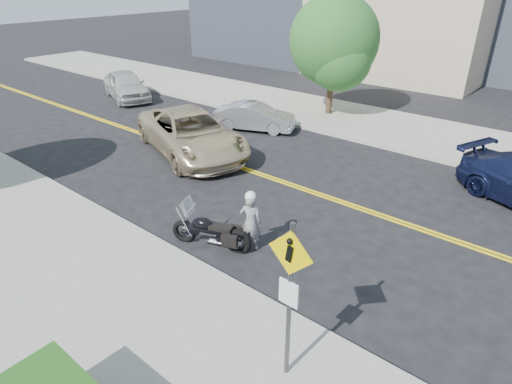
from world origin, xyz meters
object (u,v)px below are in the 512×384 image
object	(u,v)px
motorcyclist	(251,221)
parked_car_white	(126,85)
motorcycle	(211,225)
pedestrian_sign	(289,289)
suv	(191,133)
parked_car_silver	(255,117)

from	to	relation	value
motorcyclist	parked_car_white	size ratio (longest dim) A/B	0.37
motorcyclist	motorcycle	size ratio (longest dim) A/B	0.78
pedestrian_sign	motorcycle	world-z (taller)	pedestrian_sign
pedestrian_sign	motorcycle	bearing A→B (deg)	151.66
suv	parked_car_silver	xyz separation A→B (m)	(0.09, 3.72, -0.23)
motorcycle	motorcyclist	bearing A→B (deg)	14.32
motorcyclist	suv	world-z (taller)	suv
motorcycle	parked_car_silver	bearing A→B (deg)	102.34
pedestrian_sign	motorcyclist	distance (m)	4.16
pedestrian_sign	suv	world-z (taller)	pedestrian_sign
motorcyclist	suv	bearing A→B (deg)	-54.38
parked_car_silver	parked_car_white	bearing A→B (deg)	69.61
motorcycle	suv	size ratio (longest dim) A/B	0.36
motorcyclist	parked_car_silver	bearing A→B (deg)	-74.76
motorcycle	suv	distance (m)	6.57
suv	parked_car_white	bearing A→B (deg)	89.71
suv	parked_car_white	size ratio (longest dim) A/B	1.33
motorcyclist	parked_car_silver	xyz separation A→B (m)	(-5.86, 7.26, -0.22)
pedestrian_sign	parked_car_silver	size ratio (longest dim) A/B	0.84
pedestrian_sign	parked_car_white	world-z (taller)	pedestrian_sign
parked_car_silver	motorcyclist	bearing A→B (deg)	-164.14
pedestrian_sign	parked_car_silver	world-z (taller)	pedestrian_sign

